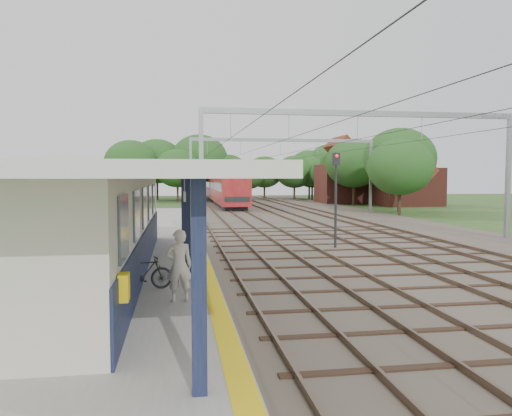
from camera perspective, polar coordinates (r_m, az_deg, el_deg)
ground at (r=12.50m, az=21.82°, el=-13.22°), size 160.00×160.00×0.00m
ballast_bed at (r=41.67m, az=5.23°, el=-1.16°), size 18.00×90.00×0.10m
platform at (r=24.52m, az=-11.96°, el=-4.36°), size 5.00×52.00×0.35m
yellow_stripe at (r=24.48m, az=-6.69°, el=-3.89°), size 0.45×52.00×0.01m
station_building at (r=17.52m, az=-17.74°, el=-1.50°), size 3.41×18.00×3.40m
canopy at (r=16.32m, az=-14.53°, el=3.81°), size 6.40×20.00×3.44m
rail_tracks at (r=41.12m, az=1.85°, el=-1.04°), size 11.80×88.00×0.15m
catenary_system at (r=36.85m, az=6.16°, el=6.70°), size 17.22×88.00×7.00m
tree_band at (r=68.13m, az=-0.49°, el=4.84°), size 31.72×30.88×8.82m
house_near at (r=62.48m, az=16.86°, el=3.01°), size 7.00×6.12×7.89m
house_far at (r=66.09m, az=10.68°, el=3.35°), size 8.00×6.12×8.66m
person at (r=13.02m, az=-8.78°, el=-6.51°), size 0.73×0.53×1.87m
bicycle at (r=14.53m, az=-12.66°, el=-7.28°), size 1.68×0.84×0.97m
train at (r=66.09m, az=-4.02°, el=2.45°), size 2.90×36.16×3.82m
signal_post at (r=24.33m, az=9.12°, el=2.35°), size 0.34×0.28×4.67m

